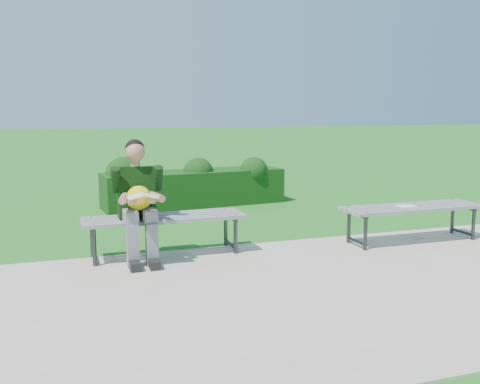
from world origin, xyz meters
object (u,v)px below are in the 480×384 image
object	(u,v)px
bench_right	(413,210)
seated_boy	(138,197)
hedge	(190,184)
bench_left	(164,221)
paper_sheet	(406,206)

from	to	relation	value
bench_right	seated_boy	xyz separation A→B (m)	(-3.34, 0.25, 0.30)
hedge	bench_right	distance (m)	3.97
bench_left	paper_sheet	xyz separation A→B (m)	(2.94, -0.35, 0.06)
bench_right	seated_boy	world-z (taller)	seated_boy
hedge	bench_left	size ratio (longest dim) A/B	1.77
hedge	paper_sheet	size ratio (longest dim) A/B	14.13
bench_left	bench_right	size ratio (longest dim) A/B	1.00
hedge	seated_boy	distance (m)	3.45
bench_left	bench_right	xyz separation A→B (m)	(3.04, -0.35, 0.00)
seated_boy	paper_sheet	size ratio (longest dim) A/B	5.83
bench_right	paper_sheet	xyz separation A→B (m)	(-0.10, -0.00, 0.06)
bench_left	paper_sheet	world-z (taller)	bench_left
hedge	bench_right	size ratio (longest dim) A/B	1.77
bench_left	bench_right	bearing A→B (deg)	-6.59
paper_sheet	seated_boy	bearing A→B (deg)	175.53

